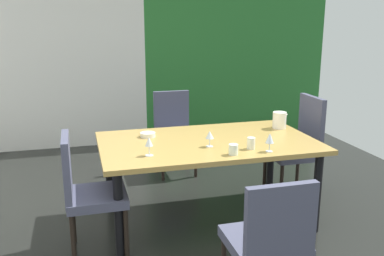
{
  "coord_description": "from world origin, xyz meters",
  "views": [
    {
      "loc": [
        -0.84,
        -2.95,
        1.77
      ],
      "look_at": [
        0.09,
        0.47,
        0.85
      ],
      "focal_mm": 40.0,
      "sensor_mm": 36.0,
      "label": 1
    }
  ],
  "objects_px": {
    "chair_right_far": "(300,143)",
    "wine_glass_south": "(149,142)",
    "wine_glass_east": "(210,135)",
    "cup_near_shelf": "(251,143)",
    "serving_bowl_front": "(148,135)",
    "pitcher_center": "(280,120)",
    "dining_table": "(208,149)",
    "cup_rear": "(233,149)",
    "wine_glass_corner": "(270,139)",
    "chair_head_far": "(174,128)",
    "chair_left_near": "(86,188)",
    "chair_head_near": "(270,239)"
  },
  "relations": [
    {
      "from": "wine_glass_south",
      "to": "wine_glass_east",
      "type": "height_order",
      "value": "wine_glass_south"
    },
    {
      "from": "chair_right_far",
      "to": "cup_rear",
      "type": "relative_size",
      "value": 12.25
    },
    {
      "from": "chair_left_near",
      "to": "wine_glass_east",
      "type": "relative_size",
      "value": 7.1
    },
    {
      "from": "wine_glass_east",
      "to": "chair_right_far",
      "type": "bearing_deg",
      "value": 23.01
    },
    {
      "from": "chair_right_far",
      "to": "pitcher_center",
      "type": "height_order",
      "value": "chair_right_far"
    },
    {
      "from": "chair_right_far",
      "to": "wine_glass_east",
      "type": "xyz_separation_m",
      "value": [
        -1.09,
        -0.46,
        0.28
      ]
    },
    {
      "from": "dining_table",
      "to": "cup_rear",
      "type": "distance_m",
      "value": 0.44
    },
    {
      "from": "dining_table",
      "to": "chair_left_near",
      "type": "relative_size",
      "value": 1.95
    },
    {
      "from": "chair_right_far",
      "to": "wine_glass_east",
      "type": "height_order",
      "value": "chair_right_far"
    },
    {
      "from": "chair_right_far",
      "to": "cup_near_shelf",
      "type": "xyz_separation_m",
      "value": [
        -0.79,
        -0.61,
        0.23
      ]
    },
    {
      "from": "dining_table",
      "to": "wine_glass_south",
      "type": "height_order",
      "value": "wine_glass_south"
    },
    {
      "from": "chair_right_far",
      "to": "chair_head_near",
      "type": "height_order",
      "value": "chair_right_far"
    },
    {
      "from": "dining_table",
      "to": "cup_near_shelf",
      "type": "distance_m",
      "value": 0.43
    },
    {
      "from": "chair_right_far",
      "to": "wine_glass_south",
      "type": "bearing_deg",
      "value": 109.4
    },
    {
      "from": "wine_glass_corner",
      "to": "wine_glass_south",
      "type": "xyz_separation_m",
      "value": [
        -0.93,
        0.15,
        -0.0
      ]
    },
    {
      "from": "chair_left_near",
      "to": "chair_head_far",
      "type": "xyz_separation_m",
      "value": [
        1.04,
        1.61,
        -0.0
      ]
    },
    {
      "from": "chair_head_far",
      "to": "cup_near_shelf",
      "type": "height_order",
      "value": "chair_head_far"
    },
    {
      "from": "chair_right_far",
      "to": "chair_head_near",
      "type": "xyz_separation_m",
      "value": [
        -1.08,
        -1.6,
        -0.04
      ]
    },
    {
      "from": "serving_bowl_front",
      "to": "pitcher_center",
      "type": "xyz_separation_m",
      "value": [
        1.26,
        -0.02,
        0.06
      ]
    },
    {
      "from": "chair_left_near",
      "to": "wine_glass_corner",
      "type": "distance_m",
      "value": 1.46
    },
    {
      "from": "chair_right_far",
      "to": "wine_glass_east",
      "type": "distance_m",
      "value": 1.22
    },
    {
      "from": "pitcher_center",
      "to": "dining_table",
      "type": "bearing_deg",
      "value": -163.83
    },
    {
      "from": "chair_right_far",
      "to": "wine_glass_corner",
      "type": "distance_m",
      "value": 1.02
    },
    {
      "from": "chair_head_far",
      "to": "dining_table",
      "type": "bearing_deg",
      "value": 90.06
    },
    {
      "from": "chair_left_near",
      "to": "wine_glass_east",
      "type": "bearing_deg",
      "value": 96.63
    },
    {
      "from": "dining_table",
      "to": "wine_glass_east",
      "type": "height_order",
      "value": "wine_glass_east"
    },
    {
      "from": "dining_table",
      "to": "cup_near_shelf",
      "type": "relative_size",
      "value": 19.34
    },
    {
      "from": "chair_head_far",
      "to": "wine_glass_corner",
      "type": "height_order",
      "value": "chair_head_far"
    },
    {
      "from": "wine_glass_south",
      "to": "chair_head_near",
      "type": "bearing_deg",
      "value": -63.09
    },
    {
      "from": "chair_head_far",
      "to": "cup_rear",
      "type": "xyz_separation_m",
      "value": [
        0.08,
        -1.74,
        0.26
      ]
    },
    {
      "from": "wine_glass_south",
      "to": "serving_bowl_front",
      "type": "distance_m",
      "value": 0.54
    },
    {
      "from": "wine_glass_east",
      "to": "serving_bowl_front",
      "type": "bearing_deg",
      "value": 136.07
    },
    {
      "from": "dining_table",
      "to": "chair_left_near",
      "type": "height_order",
      "value": "chair_left_near"
    },
    {
      "from": "serving_bowl_front",
      "to": "cup_rear",
      "type": "relative_size",
      "value": 1.61
    },
    {
      "from": "wine_glass_east",
      "to": "cup_rear",
      "type": "bearing_deg",
      "value": -65.34
    },
    {
      "from": "cup_near_shelf",
      "to": "cup_rear",
      "type": "relative_size",
      "value": 1.14
    },
    {
      "from": "wine_glass_south",
      "to": "pitcher_center",
      "type": "height_order",
      "value": "pitcher_center"
    },
    {
      "from": "dining_table",
      "to": "wine_glass_south",
      "type": "xyz_separation_m",
      "value": [
        -0.56,
        -0.28,
        0.18
      ]
    },
    {
      "from": "dining_table",
      "to": "serving_bowl_front",
      "type": "height_order",
      "value": "serving_bowl_front"
    },
    {
      "from": "wine_glass_east",
      "to": "cup_near_shelf",
      "type": "bearing_deg",
      "value": -25.96
    },
    {
      "from": "pitcher_center",
      "to": "wine_glass_south",
      "type": "bearing_deg",
      "value": -159.41
    },
    {
      "from": "cup_rear",
      "to": "wine_glass_corner",
      "type": "bearing_deg",
      "value": -0.67
    },
    {
      "from": "chair_head_near",
      "to": "wine_glass_east",
      "type": "height_order",
      "value": "chair_head_near"
    },
    {
      "from": "chair_left_near",
      "to": "pitcher_center",
      "type": "xyz_separation_m",
      "value": [
        1.83,
        0.52,
        0.29
      ]
    },
    {
      "from": "dining_table",
      "to": "pitcher_center",
      "type": "height_order",
      "value": "pitcher_center"
    },
    {
      "from": "wine_glass_corner",
      "to": "pitcher_center",
      "type": "bearing_deg",
      "value": 57.79
    },
    {
      "from": "wine_glass_east",
      "to": "pitcher_center",
      "type": "bearing_deg",
      "value": 25.93
    },
    {
      "from": "serving_bowl_front",
      "to": "wine_glass_east",
      "type": "bearing_deg",
      "value": -43.93
    },
    {
      "from": "cup_rear",
      "to": "chair_right_far",
      "type": "bearing_deg",
      "value": 35.94
    },
    {
      "from": "wine_glass_south",
      "to": "cup_near_shelf",
      "type": "bearing_deg",
      "value": -3.07
    }
  ]
}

